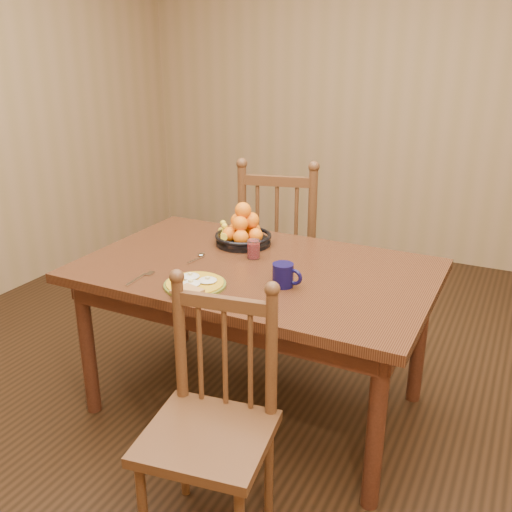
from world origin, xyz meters
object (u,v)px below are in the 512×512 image
at_px(dining_table, 256,283).
at_px(breakfast_plate, 195,284).
at_px(chair_far, 281,250).
at_px(chair_near, 211,425).
at_px(fruit_bowl, 242,232).
at_px(coffee_mug, 284,275).

xyz_separation_m(dining_table, breakfast_plate, (-0.13, -0.32, 0.10)).
relative_size(chair_far, chair_near, 1.15).
xyz_separation_m(chair_near, breakfast_plate, (-0.33, 0.44, 0.30)).
height_order(chair_far, chair_near, chair_far).
height_order(chair_near, breakfast_plate, chair_near).
relative_size(breakfast_plate, fruit_bowl, 0.92).
height_order(coffee_mug, fruit_bowl, fruit_bowl).
bearing_deg(coffee_mug, dining_table, 143.65).
relative_size(dining_table, chair_far, 1.48).
distance_m(dining_table, fruit_bowl, 0.35).
bearing_deg(coffee_mug, chair_near, -89.96).
xyz_separation_m(dining_table, coffee_mug, (0.21, -0.15, 0.14)).
xyz_separation_m(chair_far, chair_near, (0.44, -1.57, -0.07)).
relative_size(chair_far, fruit_bowl, 3.35).
xyz_separation_m(chair_far, breakfast_plate, (0.10, -1.13, 0.23)).
distance_m(chair_far, fruit_bowl, 0.63).
bearing_deg(fruit_bowl, chair_near, -68.12).
bearing_deg(chair_far, dining_table, 91.89).
relative_size(chair_near, coffee_mug, 7.07).
bearing_deg(coffee_mug, chair_far, 114.53).
bearing_deg(fruit_bowl, dining_table, -50.87).
bearing_deg(breakfast_plate, coffee_mug, 27.40).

